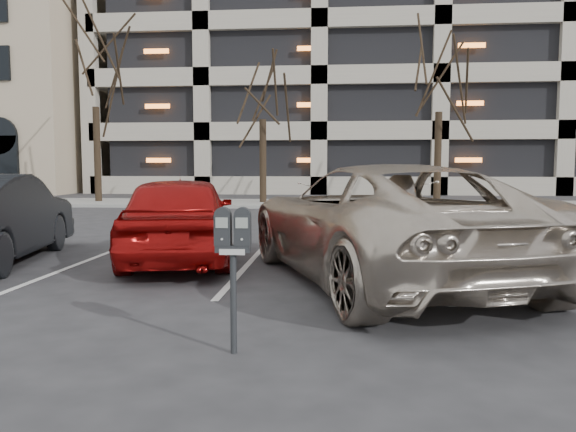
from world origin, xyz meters
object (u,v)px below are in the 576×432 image
parking_meter (233,244)px  tree_c (440,53)px  tree_a (94,47)px  suv_silver (382,222)px  car_red (180,217)px  tree_b (263,66)px

parking_meter → tree_c: bearing=73.1°
tree_a → tree_c: size_ratio=1.09×
tree_a → suv_silver: tree_a is taller
tree_a → parking_meter: size_ratio=7.19×
tree_c → car_red: tree_c is taller
tree_b → car_red: tree_b is taller
tree_c → suv_silver: bearing=-102.6°
parking_meter → car_red: (-1.78, 4.57, -0.21)m
tree_a → car_red: bearing=-61.3°
car_red → tree_c: bearing=-127.8°
tree_a → car_red: size_ratio=2.05×
tree_b → suv_silver: (3.70, -14.78, -4.76)m
tree_b → tree_c: tree_c is taller
tree_a → parking_meter: bearing=-63.1°
parking_meter → car_red: car_red is taller
tree_c → suv_silver: (-3.30, -14.78, -5.15)m
tree_a → tree_b: size_ratio=1.16×
tree_c → tree_b: bearing=180.0°
tree_a → tree_c: (14.00, 0.00, -0.52)m
tree_a → tree_c: bearing=0.0°
tree_a → car_red: (7.40, -13.53, -5.75)m
tree_a → suv_silver: 19.11m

